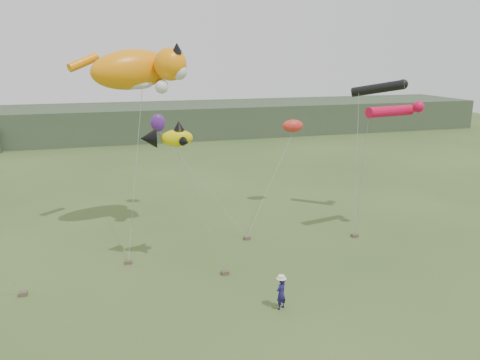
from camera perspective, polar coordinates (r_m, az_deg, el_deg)
name	(u,v)px	position (r m, az deg, el deg)	size (l,w,h in m)	color
ground	(272,301)	(20.88, 3.93, -14.55)	(120.00, 120.00, 0.00)	#385123
headland	(132,122)	(62.37, -13.09, 6.85)	(90.00, 13.00, 4.00)	#2D3D28
festival_attendant	(281,293)	(20.05, 5.03, -13.59)	(0.52, 0.34, 1.42)	#1B1551
sandbag_anchors	(206,258)	(24.67, -4.18, -9.46)	(17.93, 4.24, 0.18)	brown
cat_kite	(141,69)	(27.17, -12.02, 13.09)	(6.40, 3.80, 2.74)	orange
fish_kite	(167,137)	(22.19, -8.94, 5.14)	(2.45, 1.66, 1.28)	#D9C904
tube_kites	(388,98)	(29.22, 17.63, 9.49)	(4.57, 5.46, 1.88)	black
misc_kites	(240,125)	(31.37, -0.05, 6.76)	(10.04, 2.42, 1.33)	red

